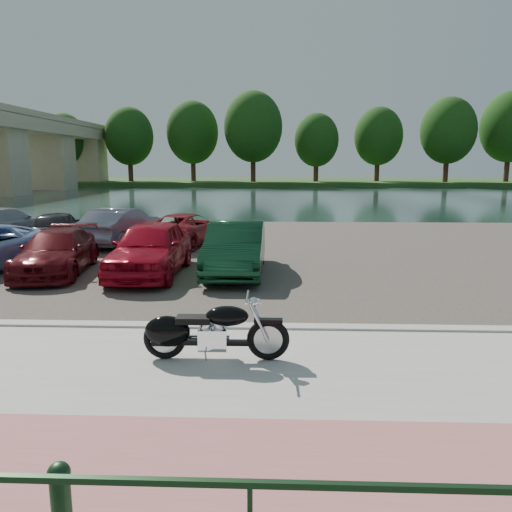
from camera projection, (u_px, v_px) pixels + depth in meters
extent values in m
plane|color=#595447|center=(263.00, 376.00, 7.59)|extent=(200.00, 200.00, 0.00)
cube|color=#A7A49D|center=(261.00, 404.00, 6.60)|extent=(60.00, 6.00, 0.10)
cube|color=#A25E5B|center=(257.00, 468.00, 5.12)|extent=(60.00, 2.00, 0.01)
cube|color=#A7A49D|center=(266.00, 329.00, 9.54)|extent=(60.00, 0.30, 0.14)
cube|color=#3B3630|center=(270.00, 250.00, 18.39)|extent=(60.00, 18.00, 0.04)
cube|color=#182C29|center=(273.00, 198.00, 46.89)|extent=(120.00, 40.00, 0.00)
cube|color=#234016|center=(274.00, 182.00, 78.27)|extent=(120.00, 24.00, 0.60)
cube|color=tan|center=(46.00, 160.00, 61.04)|extent=(6.00, 4.00, 7.20)
cube|color=tan|center=(83.00, 160.00, 72.82)|extent=(6.00, 4.00, 7.20)
cube|color=black|center=(250.00, 484.00, 3.48)|extent=(24.00, 0.05, 0.05)
sphere|color=black|center=(59.00, 473.00, 3.86)|extent=(0.18, 0.18, 0.18)
cylinder|color=#3A2215|center=(66.00, 166.00, 71.66)|extent=(0.70, 0.70, 4.50)
ellipsoid|color=#12350E|center=(64.00, 140.00, 71.00)|extent=(6.30, 6.30, 7.56)
cylinder|color=#3A2215|center=(130.00, 164.00, 72.66)|extent=(0.70, 0.70, 4.95)
ellipsoid|color=#12350E|center=(129.00, 136.00, 71.93)|extent=(6.93, 6.93, 8.32)
cylinder|color=#3A2215|center=(193.00, 162.00, 73.65)|extent=(0.70, 0.70, 5.40)
ellipsoid|color=#12350E|center=(193.00, 132.00, 72.86)|extent=(7.56, 7.56, 9.07)
cylinder|color=#3A2215|center=(253.00, 161.00, 70.52)|extent=(0.70, 0.70, 5.85)
ellipsoid|color=#12350E|center=(253.00, 127.00, 69.66)|extent=(8.19, 8.19, 9.83)
cylinder|color=#3A2215|center=(316.00, 166.00, 71.68)|extent=(0.70, 0.70, 4.50)
ellipsoid|color=#12350E|center=(317.00, 140.00, 71.02)|extent=(6.30, 6.30, 7.56)
cylinder|color=#3A2215|center=(377.00, 164.00, 72.67)|extent=(0.70, 0.70, 4.95)
ellipsoid|color=#12350E|center=(378.00, 136.00, 71.95)|extent=(6.93, 6.93, 8.32)
cylinder|color=#3A2215|center=(446.00, 162.00, 69.54)|extent=(0.70, 0.70, 5.40)
ellipsoid|color=#12350E|center=(448.00, 131.00, 68.75)|extent=(7.56, 7.56, 9.07)
cylinder|color=#3A2215|center=(507.00, 161.00, 70.54)|extent=(0.70, 0.70, 5.85)
ellipsoid|color=#12350E|center=(510.00, 127.00, 69.68)|extent=(8.19, 8.19, 9.83)
torus|color=black|center=(268.00, 339.00, 7.89)|extent=(0.68, 0.13, 0.68)
torus|color=black|center=(165.00, 338.00, 7.93)|extent=(0.68, 0.13, 0.68)
cylinder|color=#B2B2B7|center=(268.00, 339.00, 7.89)|extent=(0.46, 0.07, 0.46)
cylinder|color=#B2B2B7|center=(165.00, 338.00, 7.93)|extent=(0.46, 0.07, 0.46)
cylinder|color=silver|center=(259.00, 323.00, 7.74)|extent=(0.33, 0.05, 0.63)
cylinder|color=silver|center=(259.00, 319.00, 7.93)|extent=(0.33, 0.05, 0.63)
cylinder|color=silver|center=(247.00, 297.00, 7.77)|extent=(0.04, 0.75, 0.04)
sphere|color=silver|center=(254.00, 302.00, 7.78)|extent=(0.16, 0.16, 0.16)
sphere|color=silver|center=(258.00, 302.00, 7.78)|extent=(0.11, 0.11, 0.11)
cube|color=black|center=(268.00, 321.00, 7.83)|extent=(0.45, 0.14, 0.06)
cube|color=black|center=(216.00, 343.00, 7.92)|extent=(1.20, 0.11, 0.08)
cube|color=silver|center=(213.00, 338.00, 7.91)|extent=(0.45, 0.32, 0.34)
cylinder|color=silver|center=(219.00, 326.00, 7.87)|extent=(0.25, 0.18, 0.27)
cylinder|color=silver|center=(207.00, 326.00, 7.88)|extent=(0.25, 0.18, 0.27)
ellipsoid|color=black|center=(227.00, 316.00, 7.84)|extent=(0.68, 0.37, 0.32)
cube|color=black|center=(194.00, 319.00, 7.86)|extent=(0.55, 0.29, 0.10)
ellipsoid|color=black|center=(167.00, 331.00, 7.91)|extent=(0.73, 0.34, 0.50)
cube|color=black|center=(164.00, 335.00, 7.92)|extent=(0.40, 0.18, 0.30)
cylinder|color=silver|center=(196.00, 342.00, 8.10)|extent=(1.10, 0.10, 0.09)
cylinder|color=silver|center=(196.00, 338.00, 8.08)|extent=(1.10, 0.10, 0.09)
cylinder|color=#B2B2B7|center=(206.00, 356.00, 7.78)|extent=(0.03, 0.14, 0.22)
imported|color=#540C11|center=(57.00, 252.00, 14.40)|extent=(2.29, 4.47, 1.24)
imported|color=#A70B1F|center=(151.00, 248.00, 14.17)|extent=(1.84, 4.54, 1.54)
imported|color=#0F381F|center=(236.00, 248.00, 14.36)|extent=(1.59, 4.51, 1.48)
imported|color=#9D9FA6|center=(2.00, 224.00, 20.23)|extent=(2.58, 5.08, 1.41)
imported|color=black|center=(57.00, 227.00, 19.62)|extent=(2.30, 4.14, 1.33)
imported|color=slate|center=(122.00, 226.00, 19.54)|extent=(2.36, 4.59, 1.44)
imported|color=maroon|center=(186.00, 229.00, 19.53)|extent=(3.13, 4.84, 1.24)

